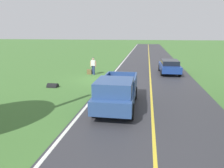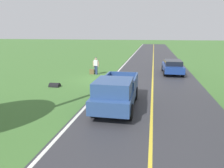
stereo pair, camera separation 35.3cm
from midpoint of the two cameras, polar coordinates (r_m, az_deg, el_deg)
ground_plane at (r=19.01m, az=-2.57°, el=1.14°), size 200.00×200.00×0.00m
road_surface at (r=18.50m, az=11.44°, el=0.53°), size 7.86×120.00×0.00m
lane_edge_line at (r=18.83m, az=-0.03°, el=1.05°), size 0.16×117.60×0.00m
lane_centre_line at (r=18.50m, az=11.44°, el=0.54°), size 0.14×117.60×0.00m
hitchhiker_walking at (r=21.41m, az=-3.86°, el=5.23°), size 0.62×0.53×1.75m
suitcase_carried at (r=21.59m, az=-4.96°, el=3.34°), size 0.47×0.23×0.51m
pickup_truck_passing at (r=11.70m, az=2.00°, el=-2.10°), size 2.11×5.41×1.82m
sedan_near_oncoming at (r=22.55m, az=16.47°, el=4.55°), size 2.03×4.45×1.41m
drainage_culvert at (r=17.18m, az=-14.63°, el=-0.68°), size 0.80×0.60×0.60m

